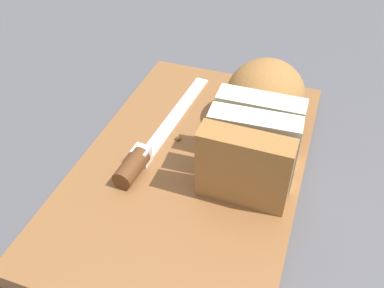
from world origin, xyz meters
TOP-DOWN VIEW (x-y plane):
  - ground_plane at (0.00, 0.00)m, footprint 3.00×3.00m
  - cutting_board at (0.00, 0.00)m, footprint 0.46×0.30m
  - bread_loaf at (-0.07, 0.07)m, footprint 0.23×0.12m
  - bread_knife at (0.02, -0.06)m, footprint 0.27×0.03m
  - crumb_near_knife at (0.02, 0.05)m, footprint 0.00×0.00m
  - crumb_near_loaf at (-0.00, 0.06)m, footprint 0.00×0.00m
  - crumb_stray_left at (-0.03, -0.03)m, footprint 0.01×0.01m

SIDE VIEW (x-z plane):
  - ground_plane at x=0.00m, z-range 0.00..0.00m
  - cutting_board at x=0.00m, z-range 0.00..0.02m
  - crumb_near_loaf at x=0.00m, z-range 0.02..0.03m
  - crumb_near_knife at x=0.02m, z-range 0.02..0.03m
  - crumb_stray_left at x=-0.03m, z-range 0.02..0.03m
  - bread_knife at x=0.02m, z-range 0.02..0.05m
  - bread_loaf at x=-0.07m, z-range 0.02..0.12m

